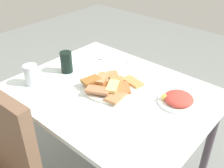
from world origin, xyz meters
name	(u,v)px	position (x,y,z in m)	size (l,w,h in m)	color
dining_table	(112,104)	(0.00, 0.00, 0.63)	(1.01, 0.79, 0.72)	white
pide_platter	(111,85)	(0.02, -0.02, 0.73)	(0.31, 0.31, 0.04)	white
salad_plate_greens	(178,99)	(-0.31, -0.13, 0.73)	(0.20, 0.20, 0.05)	white
soda_can	(66,62)	(0.32, 0.02, 0.78)	(0.07, 0.07, 0.12)	black
drinking_glass	(31,75)	(0.36, 0.23, 0.77)	(0.07, 0.07, 0.11)	silver
paper_napkin	(115,60)	(0.21, -0.27, 0.72)	(0.14, 0.14, 0.00)	white
fork	(117,59)	(0.21, -0.28, 0.72)	(0.17, 0.01, 0.01)	silver
spoon	(114,61)	(0.21, -0.25, 0.72)	(0.19, 0.02, 0.01)	silver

